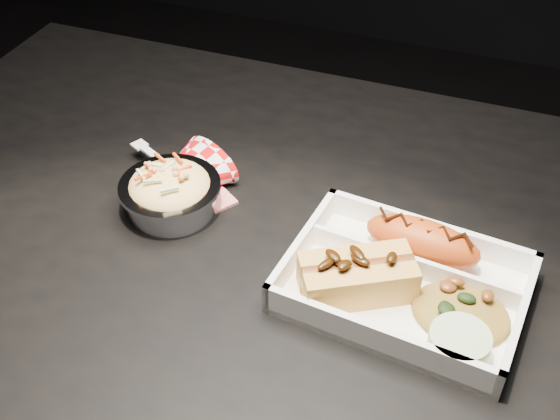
% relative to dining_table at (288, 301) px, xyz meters
% --- Properties ---
extents(dining_table, '(1.20, 0.80, 0.75)m').
position_rel_dining_table_xyz_m(dining_table, '(0.00, 0.00, 0.00)').
color(dining_table, black).
rests_on(dining_table, ground).
extents(food_tray, '(0.27, 0.21, 0.04)m').
position_rel_dining_table_xyz_m(food_tray, '(0.14, -0.02, 0.10)').
color(food_tray, white).
rests_on(food_tray, dining_table).
extents(fried_pastry, '(0.14, 0.07, 0.05)m').
position_rel_dining_table_xyz_m(fried_pastry, '(0.15, 0.03, 0.12)').
color(fried_pastry, '#C64913').
rests_on(fried_pastry, food_tray).
extents(hotdog, '(0.13, 0.11, 0.06)m').
position_rel_dining_table_xyz_m(hotdog, '(0.09, -0.04, 0.12)').
color(hotdog, '#E3A94D').
rests_on(hotdog, food_tray).
extents(fried_rice_mound, '(0.11, 0.09, 0.03)m').
position_rel_dining_table_xyz_m(fried_rice_mound, '(0.20, -0.04, 0.11)').
color(fried_rice_mound, olive).
rests_on(fried_rice_mound, food_tray).
extents(cupcake_liner, '(0.06, 0.06, 0.03)m').
position_rel_dining_table_xyz_m(cupcake_liner, '(0.21, -0.09, 0.11)').
color(cupcake_liner, '#B9D09D').
rests_on(cupcake_liner, food_tray).
extents(foil_coleslaw_cup, '(0.12, 0.12, 0.07)m').
position_rel_dining_table_xyz_m(foil_coleslaw_cup, '(-0.16, 0.02, 0.12)').
color(foil_coleslaw_cup, silver).
rests_on(foil_coleslaw_cup, dining_table).
extents(napkin_fork, '(0.17, 0.15, 0.10)m').
position_rel_dining_table_xyz_m(napkin_fork, '(-0.17, 0.06, 0.11)').
color(napkin_fork, red).
rests_on(napkin_fork, dining_table).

